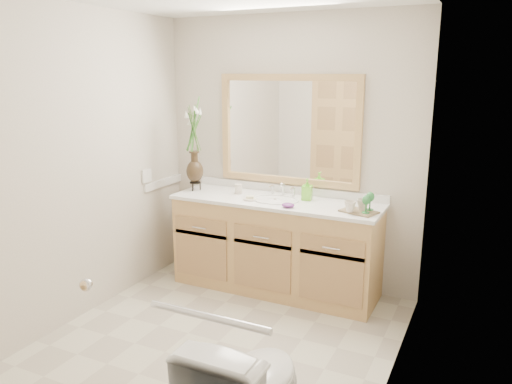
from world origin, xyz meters
The scene contains 22 objects.
floor centered at (0.00, 0.00, 0.00)m, with size 2.60×2.60×0.00m, color beige.
wall_back centered at (0.00, 1.30, 1.20)m, with size 2.40×0.02×2.40m, color beige.
wall_front centered at (0.00, -1.30, 1.20)m, with size 2.40×0.02×2.40m, color beige.
wall_left centered at (-1.20, 0.00, 1.20)m, with size 0.02×2.60×2.40m, color beige.
wall_right centered at (1.20, 0.00, 1.20)m, with size 0.02×2.60×2.40m, color beige.
vanity centered at (0.00, 1.01, 0.40)m, with size 1.80×0.55×0.80m.
counter centered at (0.00, 1.01, 0.82)m, with size 1.84×0.57×0.03m, color white.
sink centered at (0.00, 1.00, 0.78)m, with size 0.38×0.34×0.23m.
mirror centered at (0.00, 1.28, 1.41)m, with size 1.32×0.04×0.97m.
switch_plate centered at (-1.19, 0.76, 0.98)m, with size 0.02×0.12×0.12m, color white.
door centered at (-0.30, -1.29, 1.00)m, with size 0.80×0.03×2.00m, color tan.
grab_bar centered at (0.70, -1.27, 0.95)m, with size 0.03×0.03×0.55m, color silver.
flower_vase centered at (-0.82, 1.01, 1.34)m, with size 0.18×0.18×0.76m.
tumbler centered at (-0.39, 1.06, 0.87)m, with size 0.07×0.07×0.09m, color beige.
soap_dish centered at (-0.20, 0.90, 0.84)m, with size 0.11×0.11×0.04m.
soap_bottle centered at (0.24, 1.12, 0.91)m, with size 0.08×0.08×0.17m, color #77E435.
purple_dish centered at (0.19, 0.82, 0.85)m, with size 0.11×0.09×0.04m, color #652775.
tray centered at (0.75, 0.93, 0.84)m, with size 0.27×0.18×0.01m, color brown.
mug_left centered at (0.69, 0.87, 0.89)m, with size 0.09×0.09×0.09m, color beige.
mug_right centered at (0.77, 0.96, 0.89)m, with size 0.09×0.09×0.09m, color beige.
goblet_front centered at (0.81, 0.89, 0.94)m, with size 0.06×0.06×0.14m.
goblet_back centered at (0.82, 0.99, 0.94)m, with size 0.07×0.07×0.15m.
Camera 1 is at (1.67, -2.82, 1.91)m, focal length 35.00 mm.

